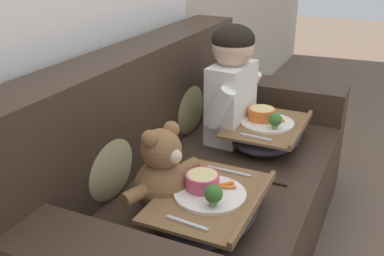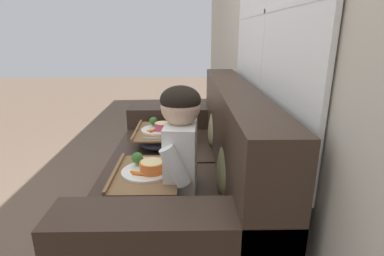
{
  "view_description": "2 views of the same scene",
  "coord_description": "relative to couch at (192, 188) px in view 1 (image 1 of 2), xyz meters",
  "views": [
    {
      "loc": [
        -1.55,
        -0.65,
        1.34
      ],
      "look_at": [
        -0.11,
        0.02,
        0.67
      ],
      "focal_mm": 42.0,
      "sensor_mm": 36.0,
      "label": 1
    },
    {
      "loc": [
        1.74,
        0.05,
        1.23
      ],
      "look_at": [
        0.11,
        0.08,
        0.71
      ],
      "focal_mm": 28.0,
      "sensor_mm": 36.0,
      "label": 2
    }
  ],
  "objects": [
    {
      "name": "lap_tray_teddy",
      "position": [
        -0.35,
        -0.22,
        0.17
      ],
      "size": [
        0.46,
        0.33,
        0.19
      ],
      "color": "#2D2D38",
      "rests_on": "teddy_bear"
    },
    {
      "name": "teddy_bear",
      "position": [
        -0.35,
        -0.05,
        0.25
      ],
      "size": [
        0.35,
        0.25,
        0.33
      ],
      "color": "brown",
      "rests_on": "couch"
    },
    {
      "name": "lap_tray_child",
      "position": [
        0.35,
        -0.22,
        0.17
      ],
      "size": [
        0.45,
        0.33,
        0.19
      ],
      "color": "#2D2D38",
      "rests_on": "child_figure"
    },
    {
      "name": "child_figure",
      "position": [
        0.35,
        -0.04,
        0.41
      ],
      "size": [
        0.4,
        0.2,
        0.55
      ],
      "color": "white",
      "rests_on": "couch"
    },
    {
      "name": "ground_plane",
      "position": [
        0.0,
        -0.07,
        -0.33
      ],
      "size": [
        14.0,
        14.0,
        0.0
      ],
      "primitive_type": "plane",
      "color": "brown"
    },
    {
      "name": "couch",
      "position": [
        0.0,
        0.0,
        0.0
      ],
      "size": [
        1.82,
        0.91,
        0.92
      ],
      "color": "#38281E",
      "rests_on": "ground_plane"
    },
    {
      "name": "throw_pillow_behind_child",
      "position": [
        0.35,
        0.2,
        0.28
      ],
      "size": [
        0.36,
        0.17,
        0.37
      ],
      "color": "#898456",
      "rests_on": "couch"
    },
    {
      "name": "throw_pillow_behind_teddy",
      "position": [
        -0.35,
        0.2,
        0.28
      ],
      "size": [
        0.35,
        0.17,
        0.36
      ],
      "color": "tan",
      "rests_on": "couch"
    }
  ]
}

